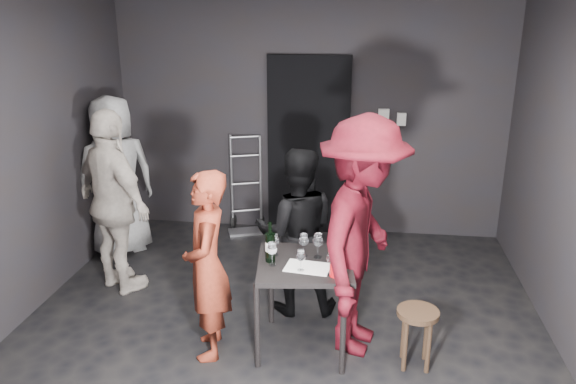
# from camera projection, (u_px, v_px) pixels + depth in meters

# --- Properties ---
(floor) EXTENTS (4.50, 5.00, 0.02)m
(floor) POSITION_uv_depth(u_px,v_px,m) (277.00, 342.00, 4.61)
(floor) COLOR black
(floor) RESTS_ON ground
(wall_back) EXTENTS (4.50, 0.04, 2.70)m
(wall_back) POSITION_uv_depth(u_px,v_px,m) (309.00, 120.00, 6.53)
(wall_back) COLOR black
(wall_back) RESTS_ON ground
(doorway) EXTENTS (0.95, 0.10, 2.10)m
(doorway) POSITION_uv_depth(u_px,v_px,m) (308.00, 147.00, 6.56)
(doorway) COLOR black
(doorway) RESTS_ON ground
(wallbox_upper) EXTENTS (0.12, 0.06, 0.12)m
(wallbox_upper) POSITION_uv_depth(u_px,v_px,m) (384.00, 114.00, 6.34)
(wallbox_upper) COLOR #B7B7B2
(wallbox_upper) RESTS_ON wall_back
(wallbox_lower) EXTENTS (0.10, 0.06, 0.14)m
(wallbox_lower) POSITION_uv_depth(u_px,v_px,m) (401.00, 119.00, 6.33)
(wallbox_lower) COLOR #B7B7B2
(wallbox_lower) RESTS_ON wall_back
(hand_truck) EXTENTS (0.39, 0.34, 1.18)m
(hand_truck) POSITION_uv_depth(u_px,v_px,m) (246.00, 214.00, 6.81)
(hand_truck) COLOR #B2B2B7
(hand_truck) RESTS_ON floor
(tasting_table) EXTENTS (0.72, 0.72, 0.75)m
(tasting_table) POSITION_uv_depth(u_px,v_px,m) (305.00, 273.00, 4.35)
(tasting_table) COLOR black
(tasting_table) RESTS_ON floor
(stool) EXTENTS (0.32, 0.32, 0.47)m
(stool) POSITION_uv_depth(u_px,v_px,m) (417.00, 323.00, 4.20)
(stool) COLOR black
(stool) RESTS_ON floor
(server_red) EXTENTS (0.47, 0.61, 1.49)m
(server_red) POSITION_uv_depth(u_px,v_px,m) (207.00, 266.00, 4.26)
(server_red) COLOR maroon
(server_red) RESTS_ON floor
(woman_black) EXTENTS (0.78, 0.50, 1.50)m
(woman_black) POSITION_uv_depth(u_px,v_px,m) (297.00, 232.00, 4.88)
(woman_black) COLOR black
(woman_black) RESTS_ON floor
(man_maroon) EXTENTS (1.06, 1.66, 2.37)m
(man_maroon) POSITION_uv_depth(u_px,v_px,m) (363.00, 207.00, 4.20)
(man_maroon) COLOR #410810
(man_maroon) RESTS_ON floor
(bystander_cream) EXTENTS (1.33, 1.16, 2.07)m
(bystander_cream) POSITION_uv_depth(u_px,v_px,m) (113.00, 187.00, 5.16)
(bystander_cream) COLOR #BEB1A4
(bystander_cream) RESTS_ON floor
(bystander_grey) EXTENTS (1.10, 1.07, 2.04)m
(bystander_grey) POSITION_uv_depth(u_px,v_px,m) (115.00, 164.00, 5.98)
(bystander_grey) COLOR gray
(bystander_grey) RESTS_ON floor
(tasting_mat) EXTENTS (0.36, 0.26, 0.00)m
(tasting_mat) POSITION_uv_depth(u_px,v_px,m) (308.00, 267.00, 4.22)
(tasting_mat) COLOR white
(tasting_mat) RESTS_ON tasting_table
(wine_glass_a) EXTENTS (0.08, 0.08, 0.20)m
(wine_glass_a) POSITION_uv_depth(u_px,v_px,m) (272.00, 253.00, 4.24)
(wine_glass_a) COLOR white
(wine_glass_a) RESTS_ON tasting_table
(wine_glass_b) EXTENTS (0.09, 0.09, 0.19)m
(wine_glass_b) POSITION_uv_depth(u_px,v_px,m) (275.00, 244.00, 4.40)
(wine_glass_b) COLOR white
(wine_glass_b) RESTS_ON tasting_table
(wine_glass_c) EXTENTS (0.09, 0.09, 0.21)m
(wine_glass_c) POSITION_uv_depth(u_px,v_px,m) (304.00, 244.00, 4.38)
(wine_glass_c) COLOR white
(wine_glass_c) RESTS_ON tasting_table
(wine_glass_d) EXTENTS (0.08, 0.08, 0.18)m
(wine_glass_d) POSITION_uv_depth(u_px,v_px,m) (301.00, 260.00, 4.14)
(wine_glass_d) COLOR white
(wine_glass_d) RESTS_ON tasting_table
(wine_glass_e) EXTENTS (0.08, 0.08, 0.21)m
(wine_glass_e) POSITION_uv_depth(u_px,v_px,m) (332.00, 262.00, 4.08)
(wine_glass_e) COLOR white
(wine_glass_e) RESTS_ON tasting_table
(wine_glass_f) EXTENTS (0.09, 0.09, 0.22)m
(wine_glass_f) POSITION_uv_depth(u_px,v_px,m) (318.00, 244.00, 4.36)
(wine_glass_f) COLOR white
(wine_glass_f) RESTS_ON tasting_table
(wine_bottle) EXTENTS (0.08, 0.08, 0.32)m
(wine_bottle) POSITION_uv_depth(u_px,v_px,m) (270.00, 246.00, 4.29)
(wine_bottle) COLOR black
(wine_bottle) RESTS_ON tasting_table
(breadstick_cup) EXTENTS (0.09, 0.09, 0.28)m
(breadstick_cup) POSITION_uv_depth(u_px,v_px,m) (336.00, 260.00, 4.05)
(breadstick_cup) COLOR #AD090E
(breadstick_cup) RESTS_ON tasting_table
(reserved_card) EXTENTS (0.14, 0.16, 0.11)m
(reserved_card) POSITION_uv_depth(u_px,v_px,m) (342.00, 256.00, 4.29)
(reserved_card) COLOR white
(reserved_card) RESTS_ON tasting_table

